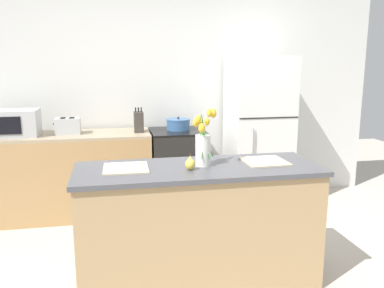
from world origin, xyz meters
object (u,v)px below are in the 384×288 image
at_px(plate_setting_left, 126,168).
at_px(plate_setting_right, 265,161).
at_px(flower_vase, 203,144).
at_px(stove_range, 178,170).
at_px(microwave, 14,123).
at_px(knife_block, 139,122).
at_px(toaster, 68,126).
at_px(pear_figurine, 190,164).
at_px(cooking_pot, 178,124).
at_px(refrigerator, 258,132).

relative_size(plate_setting_left, plate_setting_right, 1.00).
bearing_deg(flower_vase, plate_setting_right, 1.19).
relative_size(stove_range, microwave, 1.90).
relative_size(stove_range, knife_block, 3.38).
bearing_deg(plate_setting_left, microwave, 124.65).
bearing_deg(toaster, pear_figurine, -59.28).
distance_m(microwave, knife_block, 1.28).
xyz_separation_m(flower_vase, plate_setting_left, (-0.57, 0.01, -0.15)).
bearing_deg(stove_range, flower_vase, -92.20).
bearing_deg(plate_setting_right, flower_vase, -178.81).
bearing_deg(pear_figurine, knife_block, 98.77).
relative_size(cooking_pot, knife_block, 1.00).
bearing_deg(stove_range, knife_block, -177.35).
bearing_deg(plate_setting_right, plate_setting_left, 180.00).
xyz_separation_m(refrigerator, cooking_pot, (-0.94, 0.05, 0.11)).
height_order(plate_setting_right, cooking_pot, cooking_pot).
bearing_deg(knife_block, cooking_pot, 8.54).
xyz_separation_m(refrigerator, pear_figurine, (-1.13, -1.67, 0.10)).
xyz_separation_m(stove_range, plate_setting_right, (0.43, -1.56, 0.47)).
distance_m(stove_range, flower_vase, 1.69).
height_order(plate_setting_right, knife_block, knife_block).
relative_size(plate_setting_left, microwave, 0.68).
xyz_separation_m(plate_setting_right, knife_block, (-0.86, 1.54, 0.10)).
distance_m(plate_setting_left, toaster, 1.67).
relative_size(refrigerator, plate_setting_right, 5.31).
height_order(plate_setting_left, toaster, toaster).
distance_m(flower_vase, pear_figurine, 0.19).
relative_size(toaster, cooking_pot, 1.04).
distance_m(toaster, cooking_pot, 1.19).
relative_size(plate_setting_right, microwave, 0.68).
distance_m(plate_setting_right, knife_block, 1.77).
bearing_deg(stove_range, microwave, -179.98).
xyz_separation_m(flower_vase, pear_figurine, (-0.12, -0.10, -0.12)).
relative_size(pear_figurine, plate_setting_right, 0.36).
xyz_separation_m(stove_range, plate_setting_left, (-0.63, -1.56, 0.47)).
xyz_separation_m(pear_figurine, microwave, (-1.53, 1.67, 0.09)).
bearing_deg(knife_block, refrigerator, 0.86).
distance_m(stove_range, toaster, 1.30).
distance_m(refrigerator, pear_figurine, 2.02).
height_order(stove_range, knife_block, knife_block).
bearing_deg(microwave, refrigerator, 0.03).
relative_size(pear_figurine, toaster, 0.42).
distance_m(flower_vase, microwave, 2.28).
bearing_deg(plate_setting_right, stove_range, 105.27).
relative_size(toaster, microwave, 0.58).
distance_m(cooking_pot, knife_block, 0.45).
relative_size(pear_figurine, plate_setting_left, 0.36).
distance_m(stove_range, refrigerator, 1.03).
bearing_deg(plate_setting_left, toaster, 109.30).
xyz_separation_m(pear_figurine, plate_setting_right, (0.60, 0.11, -0.04)).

